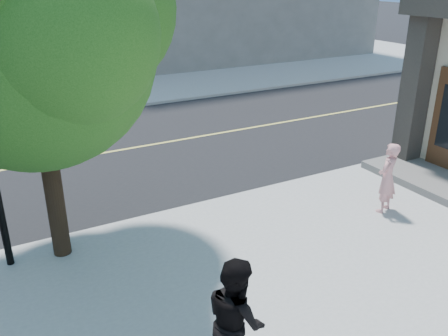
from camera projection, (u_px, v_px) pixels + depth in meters
ground at (31, 248)px, 9.26m from camera, size 140.00×140.00×0.00m
road_ew at (6, 170)px, 12.91m from camera, size 140.00×9.00×0.01m
sidewalk_ne at (191, 49)px, 32.66m from camera, size 29.00×25.00×0.12m
man_on_phone at (387, 178)px, 10.17m from camera, size 0.66×0.55×1.56m
pedestrian at (236, 320)px, 5.86m from camera, size 0.73×0.91×1.76m
street_tree at (35, 17)px, 7.34m from camera, size 4.93×4.48×6.54m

